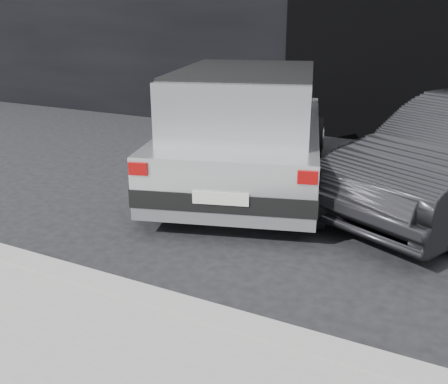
% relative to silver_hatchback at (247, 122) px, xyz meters
% --- Properties ---
extents(ground, '(80.00, 80.00, 0.00)m').
position_rel_silver_hatchback_xyz_m(ground, '(0.28, -0.63, -0.86)').
color(ground, black).
rests_on(ground, ground).
extents(building_facade, '(34.00, 4.00, 5.00)m').
position_rel_silver_hatchback_xyz_m(building_facade, '(1.28, 5.37, 1.64)').
color(building_facade, black).
rests_on(building_facade, ground).
extents(garage_opening, '(4.00, 0.10, 2.60)m').
position_rel_silver_hatchback_xyz_m(garage_opening, '(1.28, 3.36, 0.44)').
color(garage_opening, black).
rests_on(garage_opening, ground).
extents(curb, '(18.00, 0.25, 0.12)m').
position_rel_silver_hatchback_xyz_m(curb, '(1.28, -3.23, -0.80)').
color(curb, gray).
rests_on(curb, ground).
extents(silver_hatchback, '(3.09, 4.65, 1.58)m').
position_rel_silver_hatchback_xyz_m(silver_hatchback, '(0.00, 0.00, 0.00)').
color(silver_hatchback, silver).
rests_on(silver_hatchback, ground).
extents(cat_siamese, '(0.32, 0.78, 0.27)m').
position_rel_silver_hatchback_xyz_m(cat_siamese, '(0.75, -1.26, -0.74)').
color(cat_siamese, beige).
rests_on(cat_siamese, ground).
extents(cat_white, '(0.81, 0.36, 0.38)m').
position_rel_silver_hatchback_xyz_m(cat_white, '(0.42, -1.37, -0.67)').
color(cat_white, silver).
rests_on(cat_white, ground).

